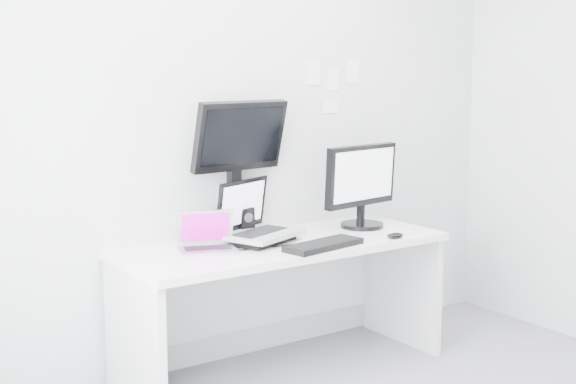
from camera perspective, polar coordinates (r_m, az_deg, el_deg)
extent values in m
plane|color=silver|center=(4.50, -2.90, 5.00)|extent=(3.60, 0.00, 3.60)
cube|color=white|center=(4.39, -0.37, -8.21)|extent=(1.80, 0.70, 0.73)
cube|color=#B5B5B9|center=(4.05, -5.75, -2.80)|extent=(0.34, 0.30, 0.21)
cube|color=black|center=(4.38, -3.12, -2.19)|extent=(0.10, 0.10, 0.17)
cube|color=#9EA1A5|center=(4.24, -1.86, -1.36)|extent=(0.50, 0.45, 0.34)
cube|color=black|center=(4.38, -3.61, 1.80)|extent=(0.58, 0.26, 0.77)
cube|color=black|center=(4.64, 5.34, 0.50)|extent=(0.58, 0.33, 0.50)
cube|color=black|center=(4.15, 2.55, -3.79)|extent=(0.47, 0.24, 0.03)
ellipsoid|color=black|center=(4.40, 7.65, -3.10)|extent=(0.11, 0.08, 0.03)
cube|color=white|center=(4.73, 1.80, 8.48)|extent=(0.10, 0.00, 0.14)
cube|color=white|center=(4.82, 3.24, 8.00)|extent=(0.09, 0.00, 0.13)
cube|color=white|center=(4.92, 4.65, 8.59)|extent=(0.10, 0.00, 0.14)
cube|color=white|center=(4.82, 3.04, 6.10)|extent=(0.11, 0.00, 0.08)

